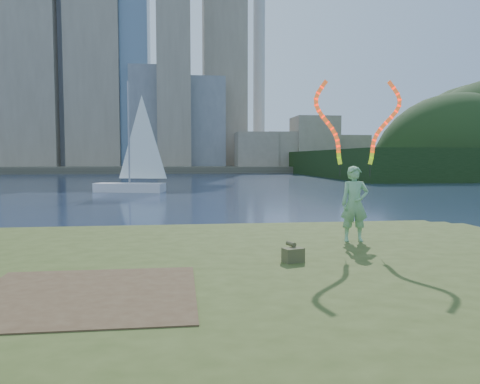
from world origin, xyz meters
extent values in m
plane|color=#1A2741|center=(0.00, 0.00, 0.00)|extent=(320.00, 320.00, 0.00)
cube|color=#394819|center=(0.00, -2.50, 0.15)|extent=(20.00, 18.00, 0.30)
cube|color=#394819|center=(0.00, -2.20, 0.40)|extent=(17.00, 15.00, 0.30)
cube|color=#394819|center=(0.00, -2.00, 0.65)|extent=(14.00, 12.00, 0.30)
cube|color=#47331E|center=(-2.20, -3.20, 0.81)|extent=(3.20, 3.00, 0.02)
cube|color=#484334|center=(0.00, 95.00, 0.60)|extent=(320.00, 40.00, 1.20)
cylinder|color=silver|center=(18.00, 102.00, 30.20)|extent=(2.80, 2.80, 58.00)
imported|color=#19711D|center=(3.34, 0.60, 1.71)|extent=(0.71, 0.51, 1.81)
cylinder|color=black|center=(3.02, 0.76, 2.52)|extent=(0.02, 0.02, 0.30)
cylinder|color=black|center=(3.74, 0.67, 2.52)|extent=(0.02, 0.02, 0.30)
cube|color=#3D4424|center=(1.34, -1.45, 0.94)|extent=(0.44, 0.36, 0.27)
cylinder|color=#3D4424|center=(1.34, -1.26, 1.12)|extent=(0.17, 0.27, 0.09)
cube|color=white|center=(-5.03, 29.40, 0.34)|extent=(5.96, 3.21, 0.80)
cylinder|color=gray|center=(-5.03, 29.40, 4.78)|extent=(0.16, 0.16, 8.64)
camera|label=1|loc=(-0.80, -10.16, 2.80)|focal=35.00mm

